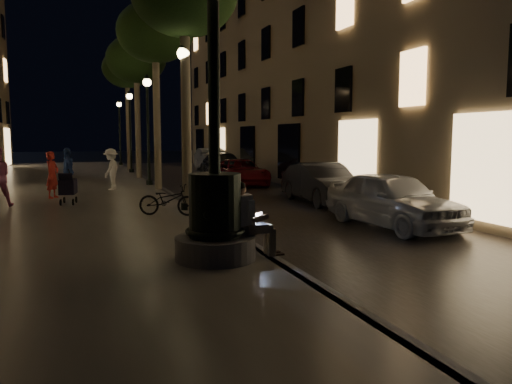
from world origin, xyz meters
name	(u,v)px	position (x,y,z in m)	size (l,w,h in m)	color
ground	(160,191)	(0.00, 15.00, 0.00)	(120.00, 120.00, 0.00)	black
cobble_lane	(227,189)	(3.00, 15.00, 0.01)	(6.00, 45.00, 0.02)	black
promenade	(59,192)	(-4.00, 15.00, 0.10)	(8.00, 45.00, 0.20)	#625D56
curb_strip	(160,189)	(0.00, 15.00, 0.10)	(0.25, 45.00, 0.20)	#59595B
building_right	(337,39)	(10.00, 18.00, 7.50)	(8.00, 36.00, 15.00)	#837152
fountain_lamppost	(215,202)	(-1.00, 2.00, 1.21)	(1.40, 1.40, 5.21)	#59595B
seated_man_laptop	(249,217)	(-0.39, 2.00, 0.91)	(0.98, 0.33, 1.35)	gray
tree_second	(155,34)	(-0.20, 14.00, 6.33)	(3.00, 3.00, 7.40)	#6B604C
tree_third	(136,60)	(-0.30, 20.00, 6.14)	(3.00, 3.00, 7.20)	#6B604C
tree_far	(127,69)	(-0.22, 26.00, 6.43)	(3.00, 3.00, 7.50)	#6B604C
lamp_curb_a	(184,104)	(-0.30, 8.00, 3.24)	(0.36, 0.36, 4.81)	black
lamp_curb_b	(148,115)	(-0.30, 16.00, 3.24)	(0.36, 0.36, 4.81)	black
lamp_curb_c	(130,121)	(-0.30, 24.00, 3.24)	(0.36, 0.36, 4.81)	black
lamp_curb_d	(120,124)	(-0.30, 32.00, 3.24)	(0.36, 0.36, 4.81)	black
stroller	(68,187)	(-3.55, 10.39, 0.75)	(0.56, 1.09, 1.10)	black
car_front	(392,199)	(4.36, 4.53, 0.72)	(1.71, 4.24, 1.45)	#B6B9BE
car_second	(322,183)	(4.74, 9.23, 0.71)	(1.50, 4.29, 1.41)	black
car_third	(240,172)	(4.00, 16.34, 0.62)	(2.06, 4.48, 1.24)	maroon
car_rear	(223,166)	(4.29, 20.35, 0.71)	(1.99, 4.89, 1.42)	#303135
car_fifth	(212,160)	(5.20, 26.14, 0.77)	(1.62, 4.65, 1.53)	#9A9995
pedestrian_red	(52,175)	(-4.08, 12.25, 1.01)	(0.59, 0.39, 1.62)	red
pedestrian_white	(111,169)	(-2.00, 14.45, 1.02)	(1.06, 0.61, 1.65)	white
pedestrian_blue	(68,171)	(-3.60, 13.55, 1.05)	(1.00, 0.42, 1.71)	#26428D
bicycle	(168,200)	(-0.96, 7.10, 0.62)	(0.56, 1.62, 0.85)	black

